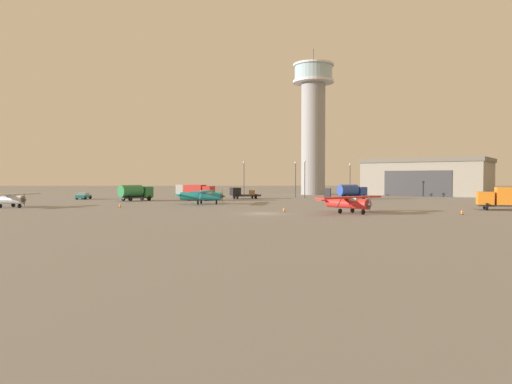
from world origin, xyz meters
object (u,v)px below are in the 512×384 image
(traffic_cone_near_left, at_px, (284,209))
(truck_fuel_tanker_green, at_px, (135,192))
(truck_flatbed_black, at_px, (241,193))
(traffic_cone_near_right, at_px, (462,212))
(light_post_east, at_px, (296,176))
(car_teal, at_px, (83,196))
(airplane_red, at_px, (347,202))
(light_post_centre, at_px, (305,175))
(airplane_teal, at_px, (200,195))
(airplane_silver, at_px, (7,198))
(traffic_cone_mid_apron, at_px, (120,205))
(light_post_north, at_px, (244,176))
(truck_box_orange, at_px, (508,198))
(truck_fuel_tanker_blue, at_px, (352,191))
(truck_box_red, at_px, (199,192))
(light_post_west, at_px, (350,177))
(control_tower, at_px, (313,120))

(traffic_cone_near_left, bearing_deg, truck_fuel_tanker_green, 130.90)
(truck_flatbed_black, bearing_deg, traffic_cone_near_right, 104.10)
(light_post_east, xyz_separation_m, traffic_cone_near_left, (-6.53, -42.74, -4.47))
(truck_flatbed_black, xyz_separation_m, car_teal, (-32.22, -1.26, -0.42))
(truck_flatbed_black, xyz_separation_m, traffic_cone_near_left, (5.48, -37.69, -0.84))
(airplane_red, relative_size, light_post_centre, 1.13)
(airplane_teal, height_order, truck_fuel_tanker_green, airplane_teal)
(airplane_red, distance_m, truck_flatbed_black, 42.19)
(truck_fuel_tanker_green, bearing_deg, airplane_silver, -172.53)
(traffic_cone_mid_apron, bearing_deg, traffic_cone_near_right, -18.66)
(airplane_teal, relative_size, light_post_east, 1.39)
(truck_fuel_tanker_green, distance_m, light_post_north, 28.30)
(truck_flatbed_black, distance_m, car_teal, 32.25)
(truck_box_orange, bearing_deg, light_post_centre, -40.62)
(truck_fuel_tanker_blue, distance_m, light_post_east, 13.48)
(truck_box_red, distance_m, car_teal, 24.75)
(airplane_silver, distance_m, truck_fuel_tanker_green, 24.24)
(truck_flatbed_black, relative_size, light_post_east, 0.84)
(truck_box_orange, xyz_separation_m, car_teal, (-68.28, 34.31, -0.98))
(light_post_centre, bearing_deg, airplane_teal, -131.83)
(airplane_teal, height_order, light_post_east, light_post_east)
(truck_box_red, relative_size, traffic_cone_near_left, 9.33)
(truck_box_red, bearing_deg, light_post_west, 47.48)
(truck_box_red, relative_size, traffic_cone_mid_apron, 8.68)
(truck_fuel_tanker_green, height_order, light_post_north, light_post_north)
(traffic_cone_near_left, xyz_separation_m, traffic_cone_near_right, (20.86, -4.85, -0.01))
(airplane_teal, relative_size, traffic_cone_near_right, 17.64)
(truck_box_orange, distance_m, light_post_east, 47.29)
(truck_fuel_tanker_green, height_order, truck_box_orange, truck_box_orange)
(light_post_centre, bearing_deg, truck_box_orange, -60.27)
(car_teal, distance_m, traffic_cone_near_right, 71.65)
(light_post_west, distance_m, light_post_north, 24.39)
(airplane_teal, bearing_deg, truck_box_red, 104.09)
(control_tower, relative_size, truck_fuel_tanker_green, 5.98)
(truck_fuel_tanker_green, height_order, truck_fuel_tanker_blue, truck_fuel_tanker_green)
(car_teal, bearing_deg, traffic_cone_mid_apron, -148.90)
(control_tower, relative_size, truck_fuel_tanker_blue, 6.12)
(airplane_red, xyz_separation_m, traffic_cone_near_right, (13.28, -2.43, -1.11))
(airplane_silver, distance_m, truck_flatbed_black, 44.18)
(light_post_north, relative_size, traffic_cone_near_right, 13.09)
(control_tower, distance_m, light_post_centre, 25.65)
(light_post_north, bearing_deg, control_tower, 35.54)
(airplane_red, distance_m, light_post_centre, 43.61)
(truck_box_red, relative_size, car_teal, 1.45)
(control_tower, distance_m, airplane_red, 66.68)
(airplane_teal, xyz_separation_m, truck_box_red, (-1.36, 12.66, 0.19))
(truck_box_red, distance_m, truck_flatbed_black, 10.81)
(control_tower, distance_m, truck_fuel_tanker_green, 53.45)
(airplane_red, xyz_separation_m, truck_flatbed_black, (-13.07, 40.11, -0.26))
(control_tower, bearing_deg, light_post_centre, -103.76)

